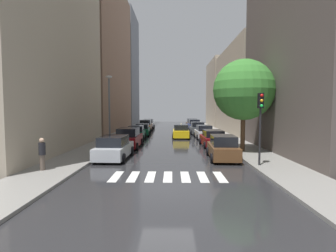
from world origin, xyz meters
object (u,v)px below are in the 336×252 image
at_px(parked_car_left_nearest, 114,148).
at_px(lamp_post_left, 109,105).
at_px(parked_car_right_third, 204,132).
at_px(parked_car_right_second, 213,139).
at_px(parked_car_right_sixth, 192,124).
at_px(parked_car_left_second, 129,138).
at_px(parked_car_right_fifth, 194,126).
at_px(street_tree_right, 244,90).
at_px(parked_car_left_sixth, 148,124).
at_px(parked_car_right_nearest, 223,148).
at_px(taxi_midroad, 181,132).
at_px(pedestrian_foreground, 42,153).
at_px(parked_car_left_third, 136,133).
at_px(parked_car_left_fourth, 143,130).
at_px(traffic_light_right_corner, 261,113).
at_px(parked_car_left_fifth, 146,126).
at_px(parked_car_right_fourth, 197,128).

bearing_deg(parked_car_left_nearest, lamp_post_left, 17.91).
bearing_deg(parked_car_right_third, parked_car_right_second, 178.53).
bearing_deg(parked_car_right_sixth, parked_car_left_second, 161.52).
bearing_deg(parked_car_right_third, parked_car_right_fifth, -0.51).
height_order(parked_car_left_nearest, parked_car_right_sixth, parked_car_right_sixth).
relative_size(street_tree_right, lamp_post_left, 1.14).
relative_size(parked_car_left_sixth, parked_car_right_second, 0.91).
bearing_deg(parked_car_right_nearest, taxi_midroad, 12.45).
height_order(pedestrian_foreground, street_tree_right, street_tree_right).
bearing_deg(street_tree_right, taxi_midroad, 113.67).
height_order(parked_car_right_nearest, parked_car_right_second, parked_car_right_nearest).
bearing_deg(pedestrian_foreground, parked_car_left_third, -131.60).
bearing_deg(parked_car_left_fourth, lamp_post_left, 168.24).
bearing_deg(parked_car_right_second, parked_car_right_sixth, -1.17).
height_order(parked_car_right_fifth, traffic_light_right_corner, traffic_light_right_corner).
relative_size(parked_car_left_second, parked_car_right_second, 1.06).
height_order(parked_car_left_fifth, lamp_post_left, lamp_post_left).
relative_size(pedestrian_foreground, traffic_light_right_corner, 0.42).
distance_m(parked_car_left_sixth, parked_car_right_second, 23.01).
bearing_deg(parked_car_right_fourth, parked_car_left_second, 148.72).
xyz_separation_m(parked_car_left_fifth, parked_car_right_fourth, (7.59, -4.14, -0.05)).
distance_m(parked_car_left_sixth, parked_car_right_fifth, 8.70).
xyz_separation_m(parked_car_right_nearest, lamp_post_left, (-9.30, 5.91, 3.08)).
xyz_separation_m(parked_car_left_second, parked_car_left_third, (-0.13, 6.09, -0.08)).
relative_size(parked_car_right_nearest, street_tree_right, 0.59).
bearing_deg(pedestrian_foreground, parked_car_right_third, -153.53).
bearing_deg(parked_car_left_third, parked_car_right_fifth, -33.10).
bearing_deg(street_tree_right, parked_car_left_fifth, 116.59).
distance_m(parked_car_left_second, taxi_midroad, 9.42).
bearing_deg(parked_car_left_fifth, parked_car_right_sixth, -50.55).
bearing_deg(pedestrian_foreground, lamp_post_left, -128.38).
height_order(taxi_midroad, street_tree_right, street_tree_right).
xyz_separation_m(parked_car_left_third, lamp_post_left, (-1.69, -5.70, 3.12)).
relative_size(parked_car_left_sixth, parked_car_right_sixth, 0.87).
relative_size(parked_car_right_fifth, taxi_midroad, 0.99).
bearing_deg(parked_car_left_fifth, parked_car_left_third, 179.86).
relative_size(parked_car_right_sixth, taxi_midroad, 1.06).
bearing_deg(parked_car_left_fourth, parked_car_right_fourth, -80.53).
height_order(parked_car_left_nearest, lamp_post_left, lamp_post_left).
xyz_separation_m(parked_car_left_fourth, parked_car_right_fifth, (7.44, 6.81, 0.12)).
bearing_deg(parked_car_right_fourth, parked_car_left_sixth, 37.88).
height_order(parked_car_left_nearest, traffic_light_right_corner, traffic_light_right_corner).
distance_m(parked_car_right_sixth, lamp_post_left, 24.92).
height_order(parked_car_left_third, parked_car_right_sixth, parked_car_right_sixth).
distance_m(parked_car_left_fourth, parked_car_left_sixth, 10.98).
bearing_deg(taxi_midroad, pedestrian_foreground, 156.21).
relative_size(parked_car_left_fifth, taxi_midroad, 1.05).
relative_size(parked_car_left_fourth, street_tree_right, 0.67).
bearing_deg(parked_car_left_second, parked_car_right_fifth, -21.42).
xyz_separation_m(parked_car_right_fifth, pedestrian_foreground, (-10.62, -27.63, 0.25)).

